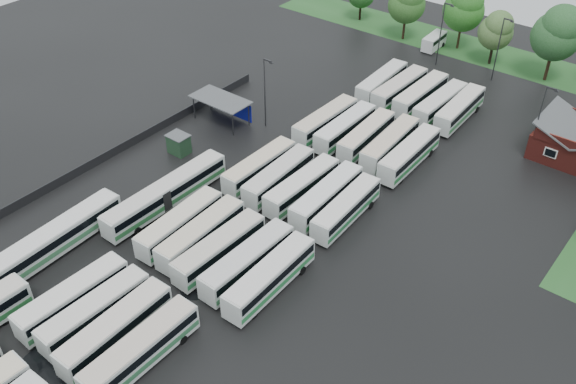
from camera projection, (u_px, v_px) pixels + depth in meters
The scene contains 43 objects.
ground at pixel (201, 259), 66.48m from camera, with size 160.00×160.00×0.00m, color black.
wash_shed at pixel (223, 101), 86.96m from camera, with size 8.20×4.20×3.58m.
utility_hut at pixel (179, 144), 81.57m from camera, with size 2.70×2.20×2.62m.
grass_strip_north at pixel (485, 53), 106.06m from camera, with size 80.00×10.00×0.01m, color #255A24.
west_fence at pixel (121, 148), 82.09m from camera, with size 0.10×50.00×1.20m, color #2D2D30.
bus_r1c0 at pixel (73, 298), 59.74m from camera, with size 2.79×11.37×3.15m.
bus_r1c1 at pixel (95, 312), 58.41m from camera, with size 2.68×11.17×3.09m.
bus_r1c2 at pixel (116, 329), 56.66m from camera, with size 2.71×11.59×3.21m.
bus_r1c3 at pixel (141, 350), 54.83m from camera, with size 2.51×11.60×3.23m.
bus_r2c0 at pixel (180, 224), 68.30m from camera, with size 2.83×11.30×3.12m.
bus_r2c1 at pixel (201, 234), 66.91m from camera, with size 2.76×11.42×3.16m.
bus_r2c2 at pixel (219, 249), 65.10m from camera, with size 2.70×11.42×3.16m.
bus_r2c3 at pixel (248, 261), 63.60m from camera, with size 2.68×11.65×3.23m.
bus_r2c4 at pixel (270, 277), 61.86m from camera, with size 2.73×11.67×3.23m.
bus_r3c0 at pixel (259, 167), 76.87m from camera, with size 2.49×11.06×3.07m.
bus_r3c1 at pixel (279, 176), 75.21m from camera, with size 2.78×11.30×3.12m.
bus_r3c2 at pixel (302, 186), 73.64m from camera, with size 2.68×11.29×3.13m.
bus_r3c3 at pixel (327, 196), 72.10m from camera, with size 2.76×11.56×3.20m.
bus_r3c4 at pixel (346, 208), 70.46m from camera, with size 2.79×11.11×3.07m.
bus_r4c0 at pixel (325, 121), 85.26m from camera, with size 2.69×11.49×3.18m.
bus_r4c1 at pixel (345, 128), 83.88m from camera, with size 2.44×11.26×3.13m.
bus_r4c2 at pixel (366, 136), 82.40m from camera, with size 2.89×11.17×3.08m.
bus_r4c3 at pixel (390, 144), 80.76m from camera, with size 3.03×11.62×3.20m.
bus_r4c4 at pixel (409, 154), 78.85m from camera, with size 2.65×11.63×3.23m.
bus_r5c0 at pixel (381, 82), 94.04m from camera, with size 2.91×11.50×3.17m.
bus_r5c1 at pixel (399, 89), 92.43m from camera, with size 2.74×11.66×3.23m.
bus_r5c2 at pixel (420, 95), 90.92m from camera, with size 2.66×11.69×3.24m.
bus_r5c3 at pixel (440, 104), 89.05m from camera, with size 2.74×11.32×3.13m.
bus_r5c4 at pixel (459, 109), 87.72m from camera, with size 2.77×11.49×3.18m.
artic_bus_west_b at pixel (166, 194), 72.49m from camera, with size 2.63×16.94×3.14m.
artic_bus_west_c at pixel (50, 243), 65.79m from camera, with size 3.11×17.38×3.21m.
minibus at pixel (434, 41), 106.70m from camera, with size 2.27×5.56×2.40m.
tree_north_1 at pixel (407, 1), 106.46m from camera, with size 6.27×6.27×10.39m.
tree_north_2 at pixel (465, 7), 103.12m from camera, with size 6.71×6.71×11.11m.
tree_north_3 at pixel (497, 30), 99.30m from camera, with size 5.43×5.43×9.00m.
tree_north_4 at pixel (558, 32), 93.62m from camera, with size 7.30×7.30×12.09m.
lamp_post_ne at pixel (540, 117), 78.33m from camera, with size 1.52×0.30×9.84m.
lamp_post_nw at pixel (266, 88), 84.06m from camera, with size 1.54×0.30×9.99m.
lamp_post_back_w at pixel (442, 30), 98.91m from camera, with size 1.57×0.31×10.22m.
lamp_post_back_e at pixel (500, 45), 94.71m from camera, with size 1.54×0.30×9.99m.
puddle_0 at pixel (52, 367), 55.53m from camera, with size 5.95×5.95×0.01m, color black.
puddle_2 at pixel (163, 238), 69.07m from camera, with size 6.63×6.63×0.01m, color black.
puddle_3 at pixel (196, 289), 63.06m from camera, with size 3.18×3.18×0.01m, color black.
Camera 1 is at (37.30, -32.77, 45.65)m, focal length 40.00 mm.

